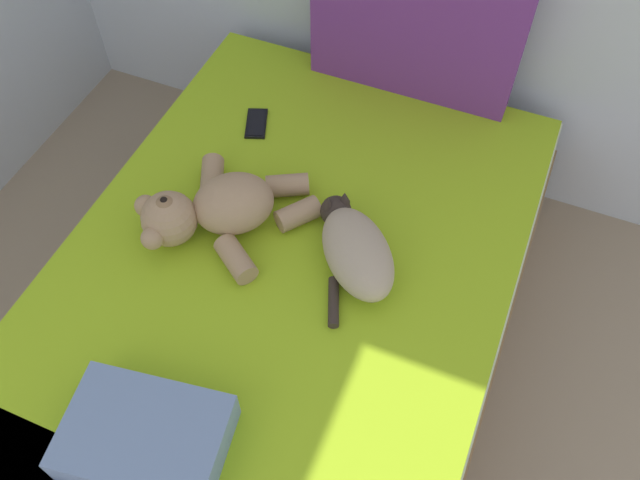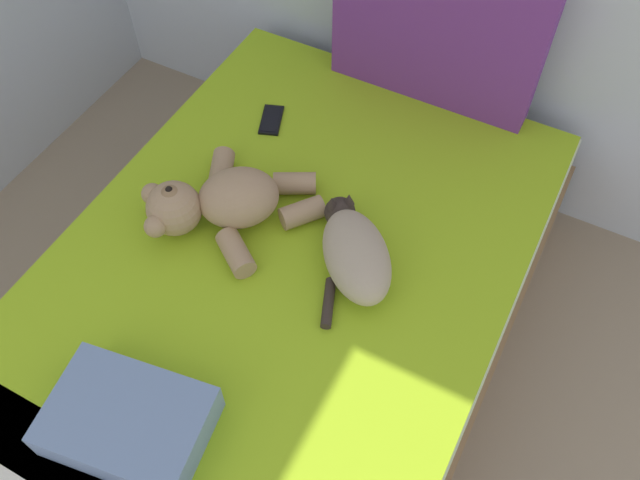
{
  "view_description": "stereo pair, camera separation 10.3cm",
  "coord_description": "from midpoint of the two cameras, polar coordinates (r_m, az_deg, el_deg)",
  "views": [
    {
      "loc": [
        2.0,
        2.14,
        2.2
      ],
      "look_at": [
        1.56,
        3.2,
        0.61
      ],
      "focal_mm": 37.01,
      "sensor_mm": 36.0,
      "label": 1
    },
    {
      "loc": [
        2.09,
        2.18,
        2.2
      ],
      "look_at": [
        1.56,
        3.2,
        0.61
      ],
      "focal_mm": 37.01,
      "sensor_mm": 36.0,
      "label": 2
    }
  ],
  "objects": [
    {
      "name": "throw_pillow",
      "position": [
        1.79,
        -16.5,
        -16.12
      ],
      "size": [
        0.44,
        0.34,
        0.11
      ],
      "primitive_type": "cube",
      "rotation": [
        0.0,
        0.0,
        0.15
      ],
      "color": "#728CB7",
      "rests_on": "bed"
    },
    {
      "name": "patterned_cushion",
      "position": [
        2.41,
        7.01,
        17.93
      ],
      "size": [
        0.75,
        0.11,
        0.55
      ],
      "color": "#72338C",
      "rests_on": "bed"
    },
    {
      "name": "bed",
      "position": [
        2.24,
        -4.41,
        -6.27
      ],
      "size": [
        1.41,
        2.03,
        0.52
      ],
      "color": "olive",
      "rests_on": "ground_plane"
    },
    {
      "name": "cell_phone",
      "position": [
        2.43,
        -6.76,
        9.95
      ],
      "size": [
        0.12,
        0.16,
        0.01
      ],
      "color": "black",
      "rests_on": "bed"
    },
    {
      "name": "teddy_bear",
      "position": [
        2.08,
        -10.41,
        2.59
      ],
      "size": [
        0.53,
        0.49,
        0.19
      ],
      "color": "tan",
      "rests_on": "bed"
    },
    {
      "name": "cat",
      "position": [
        1.97,
        1.55,
        -0.84
      ],
      "size": [
        0.37,
        0.42,
        0.15
      ],
      "color": "tan",
      "rests_on": "bed"
    }
  ]
}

